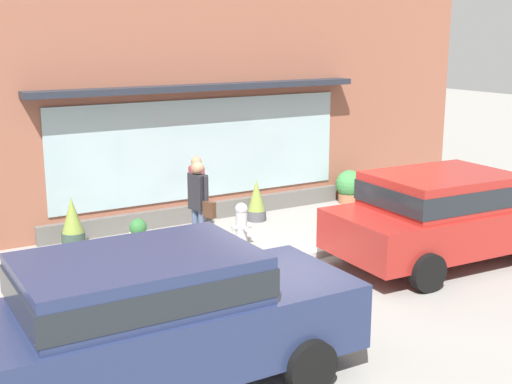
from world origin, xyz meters
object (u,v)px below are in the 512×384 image
(parked_car_navy, at_px, (153,314))
(fire_hydrant, at_px, (242,226))
(pedestrian_passerby, at_px, (197,190))
(potted_plant_corner_tall, at_px, (138,231))
(pedestrian_with_handbag, at_px, (199,201))
(parked_car_red, at_px, (446,212))
(potted_plant_window_left, at_px, (256,201))
(potted_plant_low_front, at_px, (350,186))
(potted_plant_by_entrance, at_px, (73,225))

(parked_car_navy, bearing_deg, fire_hydrant, 50.25)
(pedestrian_passerby, distance_m, potted_plant_corner_tall, 1.37)
(fire_hydrant, height_order, pedestrian_passerby, pedestrian_passerby)
(pedestrian_with_handbag, distance_m, parked_car_red, 4.24)
(pedestrian_with_handbag, distance_m, pedestrian_passerby, 1.26)
(pedestrian_passerby, xyz_separation_m, potted_plant_corner_tall, (-1.20, 0.08, -0.67))
(pedestrian_passerby, distance_m, potted_plant_window_left, 1.61)
(parked_car_red, relative_size, potted_plant_window_left, 4.83)
(pedestrian_passerby, distance_m, potted_plant_low_front, 4.20)
(pedestrian_with_handbag, height_order, potted_plant_window_left, pedestrian_with_handbag)
(parked_car_navy, xyz_separation_m, potted_plant_corner_tall, (1.88, 5.24, -0.68))
(pedestrian_passerby, xyz_separation_m, potted_plant_window_left, (1.51, 0.28, -0.47))
(pedestrian_passerby, bearing_deg, potted_plant_window_left, 93.58)
(pedestrian_with_handbag, relative_size, pedestrian_passerby, 1.08)
(pedestrian_passerby, relative_size, potted_plant_corner_tall, 3.34)
(fire_hydrant, height_order, pedestrian_with_handbag, pedestrian_with_handbag)
(pedestrian_with_handbag, xyz_separation_m, potted_plant_by_entrance, (-1.86, 1.37, -0.51))
(pedestrian_with_handbag, height_order, parked_car_navy, pedestrian_with_handbag)
(fire_hydrant, bearing_deg, parked_car_navy, -130.44)
(potted_plant_by_entrance, bearing_deg, parked_car_red, -36.34)
(parked_car_navy, xyz_separation_m, potted_plant_window_left, (4.59, 5.44, -0.48))
(potted_plant_corner_tall, distance_m, potted_plant_by_entrance, 1.22)
(potted_plant_corner_tall, xyz_separation_m, potted_plant_by_entrance, (-1.18, 0.15, 0.25))
(pedestrian_passerby, height_order, potted_plant_by_entrance, pedestrian_passerby)
(parked_car_red, xyz_separation_m, potted_plant_by_entrance, (-5.27, 3.88, -0.41))
(pedestrian_passerby, bearing_deg, potted_plant_by_entrance, -102.14)
(potted_plant_window_left, bearing_deg, parked_car_red, -70.64)
(potted_plant_window_left, bearing_deg, fire_hydrant, -129.36)
(potted_plant_by_entrance, bearing_deg, potted_plant_low_front, 2.20)
(pedestrian_with_handbag, height_order, potted_plant_by_entrance, pedestrian_with_handbag)
(parked_car_navy, distance_m, potted_plant_corner_tall, 5.61)
(potted_plant_by_entrance, bearing_deg, potted_plant_corner_tall, -7.00)
(potted_plant_low_front, distance_m, potted_plant_corner_tall, 5.36)
(potted_plant_by_entrance, bearing_deg, potted_plant_window_left, 0.79)
(parked_car_navy, height_order, parked_car_red, parked_car_navy)
(parked_car_navy, bearing_deg, potted_plant_corner_tall, 70.96)
(parked_car_navy, distance_m, parked_car_red, 6.16)
(pedestrian_with_handbag, xyz_separation_m, potted_plant_corner_tall, (-0.68, 1.22, -0.76))
(parked_car_red, relative_size, potted_plant_by_entrance, 4.27)
(potted_plant_window_left, relative_size, potted_plant_low_front, 1.15)
(fire_hydrant, xyz_separation_m, potted_plant_by_entrance, (-2.69, 1.41, 0.06))
(potted_plant_window_left, relative_size, potted_plant_corner_tall, 1.89)
(pedestrian_with_handbag, xyz_separation_m, parked_car_navy, (-2.56, -4.02, -0.08))
(pedestrian_with_handbag, bearing_deg, fire_hydrant, 70.35)
(potted_plant_window_left, bearing_deg, pedestrian_passerby, -169.62)
(parked_car_red, height_order, potted_plant_by_entrance, parked_car_red)
(parked_car_navy, relative_size, potted_plant_by_entrance, 4.52)
(pedestrian_with_handbag, bearing_deg, potted_plant_by_entrance, -143.16)
(pedestrian_with_handbag, xyz_separation_m, pedestrian_passerby, (0.52, 1.14, -0.09))
(potted_plant_low_front, distance_m, potted_plant_by_entrance, 6.53)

